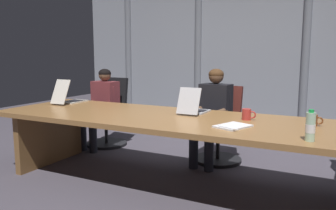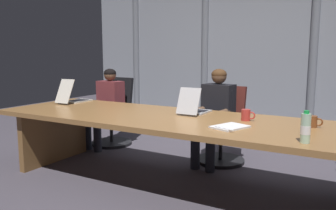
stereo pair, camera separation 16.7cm
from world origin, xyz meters
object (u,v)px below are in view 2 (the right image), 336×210
Objects in this scene: water_bottle_primary at (306,128)px; coffee_mug_near at (313,121)px; person_left_end at (106,103)px; laptop_left_end at (74,98)px; laptop_left_mid at (194,108)px; person_left_mid at (215,111)px; coffee_mug_far at (246,115)px; office_chair_left_mid at (223,133)px; office_chair_left_end at (114,119)px; spiral_notepad at (230,127)px.

water_bottle_primary is 1.80× the size of coffee_mug_near.
person_left_end reaches higher than coffee_mug_near.
laptop_left_mid is (1.72, 0.01, -0.00)m from laptop_left_end.
laptop_left_end reaches higher than water_bottle_primary.
person_left_end is at bearing 71.19° from laptop_left_mid.
person_left_mid reaches higher than coffee_mug_far.
person_left_mid is at bearing -0.08° from laptop_left_mid.
person_left_end reaches higher than office_chair_left_mid.
person_left_mid reaches higher than laptop_left_mid.
person_left_mid is 1.38m from coffee_mug_near.
coffee_mug_far is at bearing -100.70° from laptop_left_mid.
coffee_mug_near is (-0.02, 0.60, -0.06)m from water_bottle_primary.
person_left_end is at bearing 4.58° from office_chair_left_end.
laptop_left_end is 2.91m from coffee_mug_near.
laptop_left_mid reaches higher than coffee_mug_near.
laptop_left_end is 3.82× the size of coffee_mug_near.
person_left_end is 8.44× the size of coffee_mug_far.
person_left_mid is at bearing 139.31° from spiral_notepad.
office_chair_left_end is 7.71× the size of coffee_mug_near.
water_bottle_primary is (2.89, -1.30, 0.18)m from person_left_end.
water_bottle_primary is 0.64× the size of spiral_notepad.
office_chair_left_end is at bearing 172.68° from spiral_notepad.
coffee_mug_near is (2.87, -0.70, 0.13)m from person_left_end.
coffee_mug_far is at bearing 135.38° from water_bottle_primary.
coffee_mug_near is at bearing 76.18° from office_chair_left_end.
person_left_mid reaches higher than person_left_end.
laptop_left_end is at bearing 177.89° from coffee_mug_near.
water_bottle_primary is 1.73× the size of coffee_mug_far.
person_left_end is 3.12× the size of spiral_notepad.
person_left_mid is 9.06× the size of coffee_mug_near.
person_left_mid reaches higher than water_bottle_primary.
person_left_end is (0.00, -0.17, 0.27)m from office_chair_left_end.
person_left_mid is 5.02× the size of water_bottle_primary.
coffee_mug_near is (2.88, -0.87, 0.40)m from office_chair_left_end.
office_chair_left_end is 4.27× the size of water_bottle_primary.
laptop_left_mid reaches higher than office_chair_left_mid.
laptop_left_mid is 0.76m from spiral_notepad.
office_chair_left_mid is 1.40m from spiral_notepad.
coffee_mug_near is (1.19, -0.12, -0.01)m from laptop_left_mid.
laptop_left_end reaches higher than office_chair_left_mid.
person_left_mid is (1.69, -0.17, 0.29)m from office_chair_left_end.
spiral_notepad is at bearing 33.24° from person_left_mid.
person_left_end reaches higher than laptop_left_end.
office_chair_left_mid is at bearing 122.62° from coffee_mug_far.
spiral_notepad is (2.26, -1.08, 0.09)m from person_left_end.
laptop_left_end reaches higher than spiral_notepad.
coffee_mug_near is (2.91, -0.11, -0.01)m from laptop_left_end.
water_bottle_primary is at bearing 70.93° from person_left_end.
office_chair_left_mid is 1.76m from person_left_end.
office_chair_left_end reaches higher than water_bottle_primary.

